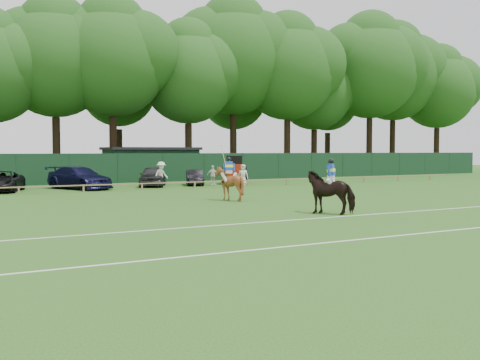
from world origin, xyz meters
TOP-DOWN VIEW (x-y plane):
  - ground at (0.00, 0.00)m, footprint 160.00×160.00m
  - horse_dark at (3.43, 0.14)m, footprint 2.16×2.37m
  - horse_chestnut at (2.52, 7.93)m, footprint 2.07×2.17m
  - suv_black at (-7.69, 20.86)m, footprint 3.68×5.40m
  - sedan_navy at (-2.56, 21.05)m, footprint 4.30×5.94m
  - hatch_grey at (3.03, 21.43)m, footprint 3.54×4.87m
  - estate_black at (6.49, 21.28)m, footprint 2.58×3.96m
  - spectator_left at (3.21, 20.06)m, footprint 1.41×1.15m
  - spectator_mid at (7.60, 20.38)m, footprint 0.96×0.51m
  - spectator_right at (9.61, 19.08)m, footprint 0.96×0.90m
  - rider_dark at (3.44, 0.13)m, footprint 0.82×0.69m
  - rider_chestnut at (2.51, 7.92)m, footprint 0.90×0.78m
  - pitch_lines at (0.00, -3.50)m, footprint 60.00×5.10m
  - pitch_rail at (0.00, 18.00)m, footprint 62.10×0.10m
  - perimeter_fence at (0.00, 27.00)m, footprint 92.08×0.08m
  - utility_shed at (6.00, 30.00)m, footprint 8.40×4.40m
  - tree_row at (2.00, 35.00)m, footprint 96.00×12.00m
  - tractor at (10.03, 21.36)m, footprint 2.77×3.25m

SIDE VIEW (x-z plane):
  - ground at x=0.00m, z-range 0.00..0.00m
  - tree_row at x=2.00m, z-range -10.50..10.50m
  - pitch_lines at x=0.00m, z-range 0.00..0.01m
  - pitch_rail at x=0.00m, z-range 0.20..0.70m
  - estate_black at x=6.49m, z-range 0.00..1.23m
  - suv_black at x=-7.69m, z-range 0.00..1.37m
  - hatch_grey at x=3.03m, z-range 0.00..1.54m
  - spectator_mid at x=7.60m, z-range 0.00..1.57m
  - sedan_navy at x=-2.56m, z-range 0.00..1.60m
  - spectator_right at x=9.61m, z-range 0.00..1.66m
  - horse_chestnut at x=2.52m, z-range 0.00..1.87m
  - horse_dark at x=3.43m, z-range 0.00..1.87m
  - spectator_left at x=3.21m, z-range 0.00..1.91m
  - tractor at x=10.03m, z-range -0.06..2.25m
  - perimeter_fence at x=0.00m, z-range 0.00..2.50m
  - utility_shed at x=6.00m, z-range 0.02..3.06m
  - rider_dark at x=3.44m, z-range 1.04..2.45m
  - rider_chestnut at x=2.51m, z-range 0.72..2.77m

